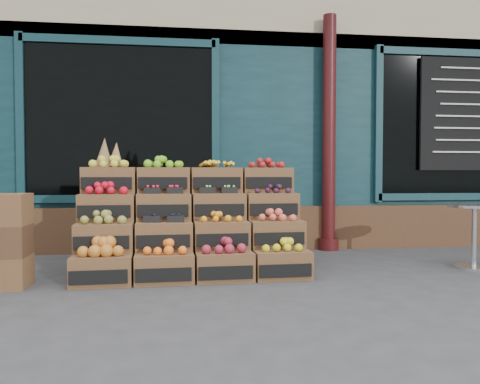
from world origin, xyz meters
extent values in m
plane|color=#3A3A3C|center=(0.00, 0.00, 0.00)|extent=(60.00, 60.00, 0.00)
cube|color=#103036|center=(0.00, 5.20, 2.40)|extent=(12.00, 6.00, 4.80)
cube|color=#103036|center=(0.00, 2.25, 1.50)|extent=(12.00, 0.12, 3.00)
cube|color=#4C301E|center=(0.00, 2.18, 0.30)|extent=(12.00, 0.18, 0.60)
cube|color=black|center=(-1.60, 2.18, 1.75)|extent=(2.40, 0.06, 2.00)
cube|color=black|center=(3.20, 2.18, 1.75)|extent=(2.40, 0.06, 2.00)
cylinder|color=#3C0E0F|center=(1.20, 2.05, 1.60)|extent=(0.18, 0.18, 3.20)
cube|color=black|center=(3.20, 2.10, 1.90)|extent=(1.30, 0.04, 1.60)
cube|color=brown|center=(-1.55, 0.32, 0.14)|extent=(0.57, 0.41, 0.28)
cube|color=black|center=(-1.54, 0.12, 0.11)|extent=(0.51, 0.04, 0.12)
cube|color=#BA6B22|center=(-1.55, 0.32, 0.34)|extent=(0.46, 0.31, 0.13)
cube|color=brown|center=(-0.98, 0.34, 0.14)|extent=(0.57, 0.41, 0.28)
cube|color=black|center=(-0.97, 0.14, 0.11)|extent=(0.51, 0.04, 0.12)
cube|color=orange|center=(-0.98, 0.34, 0.33)|extent=(0.46, 0.31, 0.10)
cube|color=brown|center=(-0.40, 0.37, 0.14)|extent=(0.57, 0.41, 0.28)
cube|color=black|center=(-0.39, 0.16, 0.11)|extent=(0.51, 0.04, 0.12)
cube|color=maroon|center=(-0.40, 0.37, 0.33)|extent=(0.46, 0.31, 0.11)
cube|color=brown|center=(0.18, 0.39, 0.14)|extent=(0.57, 0.41, 0.28)
cube|color=black|center=(0.18, 0.19, 0.11)|extent=(0.51, 0.04, 0.12)
cube|color=yellow|center=(0.18, 0.39, 0.32)|extent=(0.46, 0.31, 0.09)
cube|color=brown|center=(-1.56, 0.56, 0.42)|extent=(0.57, 0.41, 0.28)
cube|color=black|center=(-1.55, 0.35, 0.39)|extent=(0.51, 0.04, 0.12)
cube|color=olive|center=(-1.56, 0.56, 0.60)|extent=(0.46, 0.31, 0.09)
cube|color=brown|center=(-0.99, 0.58, 0.42)|extent=(0.57, 0.41, 0.28)
cube|color=black|center=(-0.98, 0.37, 0.39)|extent=(0.51, 0.04, 0.12)
cube|color=black|center=(-0.99, 0.58, 0.57)|extent=(0.46, 0.31, 0.03)
cube|color=brown|center=(-0.41, 0.60, 0.42)|extent=(0.57, 0.41, 0.28)
cube|color=black|center=(-0.40, 0.40, 0.39)|extent=(0.51, 0.04, 0.12)
cube|color=orange|center=(-0.41, 0.60, 0.59)|extent=(0.46, 0.31, 0.08)
cube|color=brown|center=(0.17, 0.63, 0.42)|extent=(0.57, 0.41, 0.28)
cube|color=black|center=(0.18, 0.42, 0.39)|extent=(0.51, 0.04, 0.12)
cube|color=#E35947|center=(0.17, 0.63, 0.60)|extent=(0.46, 0.31, 0.09)
cube|color=brown|center=(-1.57, 0.79, 0.69)|extent=(0.57, 0.41, 0.28)
cube|color=black|center=(-1.56, 0.59, 0.67)|extent=(0.51, 0.04, 0.12)
cube|color=red|center=(-1.57, 0.79, 0.88)|extent=(0.46, 0.31, 0.09)
cube|color=brown|center=(-0.99, 0.81, 0.69)|extent=(0.57, 0.41, 0.28)
cube|color=black|center=(-0.99, 0.61, 0.67)|extent=(0.51, 0.04, 0.12)
cube|color=#B91930|center=(-0.99, 0.81, 0.85)|extent=(0.46, 0.31, 0.04)
cube|color=brown|center=(-0.42, 0.84, 0.69)|extent=(0.57, 0.41, 0.28)
cube|color=black|center=(-0.41, 0.63, 0.67)|extent=(0.51, 0.04, 0.12)
cube|color=#8AD258|center=(-0.42, 0.84, 0.85)|extent=(0.46, 0.31, 0.03)
cube|color=brown|center=(0.16, 0.86, 0.69)|extent=(0.57, 0.41, 0.28)
cube|color=black|center=(0.17, 0.66, 0.67)|extent=(0.51, 0.04, 0.12)
cube|color=#2F1225|center=(0.16, 0.86, 0.87)|extent=(0.46, 0.31, 0.07)
cube|color=brown|center=(-1.58, 1.03, 0.97)|extent=(0.57, 0.41, 0.28)
cube|color=black|center=(-1.57, 0.82, 0.94)|extent=(0.51, 0.04, 0.12)
cube|color=gold|center=(-1.58, 1.03, 1.16)|extent=(0.46, 0.31, 0.09)
cube|color=brown|center=(-1.00, 1.05, 0.97)|extent=(0.57, 0.41, 0.28)
cube|color=black|center=(-1.00, 0.84, 0.94)|extent=(0.51, 0.04, 0.12)
cube|color=#6BBA1F|center=(-1.00, 1.05, 1.16)|extent=(0.46, 0.31, 0.09)
cube|color=brown|center=(-0.43, 1.07, 0.97)|extent=(0.57, 0.41, 0.28)
cube|color=black|center=(-0.42, 0.87, 0.94)|extent=(0.51, 0.04, 0.12)
cube|color=yellow|center=(-0.43, 1.07, 1.15)|extent=(0.46, 0.31, 0.09)
cube|color=brown|center=(0.15, 1.10, 0.97)|extent=(0.57, 0.41, 0.28)
cube|color=black|center=(0.16, 0.89, 0.94)|extent=(0.51, 0.04, 0.12)
cube|color=maroon|center=(0.15, 1.10, 1.15)|extent=(0.46, 0.31, 0.08)
cube|color=#4C301E|center=(-0.70, 0.59, 0.14)|extent=(2.30, 0.48, 0.28)
cube|color=#4C301E|center=(-0.71, 0.83, 0.28)|extent=(2.30, 0.48, 0.56)
cube|color=#4C301E|center=(-0.72, 1.06, 0.42)|extent=(2.30, 0.48, 0.83)
cone|color=olive|center=(-1.63, 1.03, 1.27)|extent=(0.19, 0.19, 0.32)
cone|color=olive|center=(-1.52, 1.07, 1.25)|extent=(0.17, 0.17, 0.28)
cylinder|color=silver|center=(2.38, 0.59, 0.01)|extent=(0.41, 0.41, 0.03)
cylinder|color=silver|center=(2.38, 0.59, 0.34)|extent=(0.06, 0.06, 0.67)
cylinder|color=silver|center=(2.38, 0.59, 0.69)|extent=(0.56, 0.56, 0.03)
imported|color=#1C632E|center=(-1.65, 2.80, 1.11)|extent=(0.85, 0.61, 2.21)
camera|label=1|loc=(-0.82, -4.16, 1.02)|focal=35.00mm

